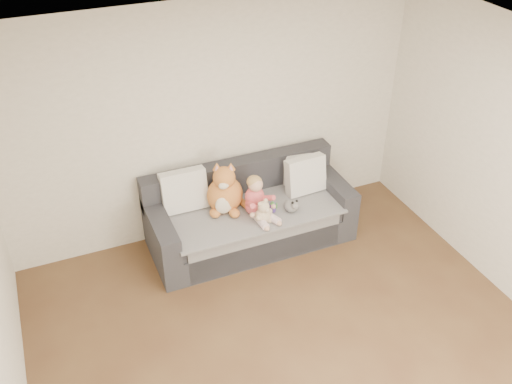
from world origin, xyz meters
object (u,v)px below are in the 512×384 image
(sofa, at_px, (249,216))
(plush_cat, at_px, (225,192))
(sippy_cup, at_px, (272,206))
(toddler, at_px, (257,199))
(teddy_bear, at_px, (263,214))

(sofa, xyz_separation_m, plush_cat, (-0.27, 0.01, 0.38))
(plush_cat, height_order, sippy_cup, plush_cat)
(toddler, bearing_deg, sippy_cup, -16.71)
(plush_cat, bearing_deg, teddy_bear, -30.19)
(sippy_cup, bearing_deg, toddler, 174.63)
(sofa, distance_m, plush_cat, 0.46)
(sofa, relative_size, teddy_bear, 7.91)
(toddler, xyz_separation_m, plush_cat, (-0.27, 0.21, 0.03))
(teddy_bear, bearing_deg, sippy_cup, 16.75)
(sofa, distance_m, sippy_cup, 0.36)
(plush_cat, xyz_separation_m, sippy_cup, (0.45, -0.23, -0.15))
(toddler, bearing_deg, plush_cat, 130.54)
(toddler, height_order, teddy_bear, toddler)
(sofa, xyz_separation_m, teddy_bear, (0.01, -0.36, 0.27))
(teddy_bear, xyz_separation_m, sippy_cup, (0.17, 0.14, -0.04))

